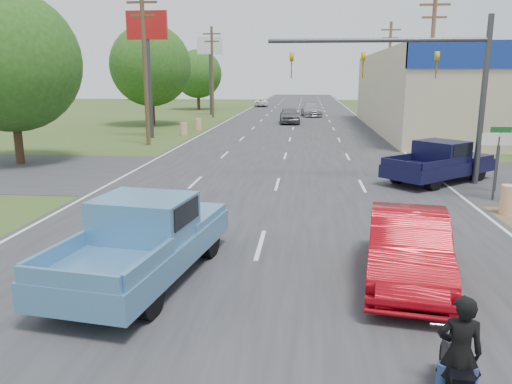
# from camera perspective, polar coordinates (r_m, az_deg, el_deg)

# --- Properties ---
(main_road) EXTENTS (15.00, 180.00, 0.02)m
(main_road) POSITION_cam_1_polar(r_m,az_deg,el_deg) (45.20, 4.25, 7.24)
(main_road) COLOR #2D2D30
(main_road) RESTS_ON ground
(cross_road) EXTENTS (120.00, 10.00, 0.02)m
(cross_road) POSITION_cam_1_polar(r_m,az_deg,el_deg) (23.42, 2.74, 1.90)
(cross_road) COLOR #2D2D30
(cross_road) RESTS_ON ground
(utility_pole_2) EXTENTS (2.00, 0.28, 10.00)m
(utility_pole_2) POSITION_cam_1_polar(r_m,az_deg,el_deg) (36.91, 19.32, 13.53)
(utility_pole_2) COLOR #4C3823
(utility_pole_2) RESTS_ON ground
(utility_pole_3) EXTENTS (2.00, 0.28, 10.00)m
(utility_pole_3) POSITION_cam_1_polar(r_m,az_deg,el_deg) (54.60, 14.92, 13.41)
(utility_pole_3) COLOR #4C3823
(utility_pole_3) RESTS_ON ground
(utility_pole_5) EXTENTS (2.00, 0.28, 10.00)m
(utility_pole_5) POSITION_cam_1_polar(r_m,az_deg,el_deg) (34.66, -12.59, 14.02)
(utility_pole_5) COLOR #4C3823
(utility_pole_5) RESTS_ON ground
(utility_pole_6) EXTENTS (2.00, 0.28, 10.00)m
(utility_pole_6) POSITION_cam_1_polar(r_m,az_deg,el_deg) (57.96, -5.02, 13.73)
(utility_pole_6) COLOR #4C3823
(utility_pole_6) RESTS_ON ground
(tree_0) EXTENTS (7.14, 7.14, 8.84)m
(tree_0) POSITION_cam_1_polar(r_m,az_deg,el_deg) (29.23, -26.30, 13.17)
(tree_0) COLOR #422D19
(tree_0) RESTS_ON ground
(tree_1) EXTENTS (7.56, 7.56, 9.36)m
(tree_1) POSITION_cam_1_polar(r_m,az_deg,el_deg) (49.21, -11.97, 13.95)
(tree_1) COLOR #422D19
(tree_1) RESTS_ON ground
(tree_2) EXTENTS (6.72, 6.72, 8.32)m
(tree_2) POSITION_cam_1_polar(r_m,az_deg,el_deg) (72.61, -6.66, 13.25)
(tree_2) COLOR #422D19
(tree_2) RESTS_ON ground
(tree_5) EXTENTS (7.98, 7.98, 9.88)m
(tree_5) POSITION_cam_1_polar(r_m,az_deg,el_deg) (104.04, 22.42, 12.79)
(tree_5) COLOR #422D19
(tree_5) RESTS_ON ground
(tree_6) EXTENTS (8.82, 8.82, 10.92)m
(tree_6) POSITION_cam_1_polar(r_m,az_deg,el_deg) (104.73, -11.92, 13.80)
(tree_6) COLOR #422D19
(tree_6) RESTS_ON ground
(barrel_0) EXTENTS (0.56, 0.56, 1.00)m
(barrel_0) POSITION_cam_1_polar(r_m,az_deg,el_deg) (18.71, 26.95, -0.82)
(barrel_0) COLOR orange
(barrel_0) RESTS_ON ground
(barrel_1) EXTENTS (0.56, 0.56, 1.00)m
(barrel_1) POSITION_cam_1_polar(r_m,az_deg,el_deg) (26.76, 21.36, 3.48)
(barrel_1) COLOR orange
(barrel_1) RESTS_ON ground
(barrel_2) EXTENTS (0.56, 0.56, 1.00)m
(barrel_2) POSITION_cam_1_polar(r_m,az_deg,el_deg) (40.34, -8.24, 7.15)
(barrel_2) COLOR orange
(barrel_2) RESTS_ON ground
(barrel_3) EXTENTS (0.56, 0.56, 1.00)m
(barrel_3) POSITION_cam_1_polar(r_m,az_deg,el_deg) (44.15, -6.61, 7.69)
(barrel_3) COLOR orange
(barrel_3) RESTS_ON ground
(pole_sign_left_near) EXTENTS (3.00, 0.35, 9.20)m
(pole_sign_left_near) POSITION_cam_1_polar(r_m,az_deg,el_deg) (38.85, -12.29, 16.63)
(pole_sign_left_near) COLOR #3F3F44
(pole_sign_left_near) RESTS_ON ground
(pole_sign_left_far) EXTENTS (3.00, 0.35, 9.20)m
(pole_sign_left_far) POSITION_cam_1_polar(r_m,az_deg,el_deg) (62.12, -5.29, 15.38)
(pole_sign_left_far) COLOR #3F3F44
(pole_sign_left_far) RESTS_ON ground
(lane_sign) EXTENTS (1.20, 0.08, 2.52)m
(lane_sign) POSITION_cam_1_polar(r_m,az_deg,el_deg) (20.38, 25.90, 4.34)
(lane_sign) COLOR #3F3F44
(lane_sign) RESTS_ON ground
(street_name_sign) EXTENTS (0.80, 0.08, 2.61)m
(street_name_sign) POSITION_cam_1_polar(r_m,az_deg,el_deg) (22.02, 25.99, 4.11)
(street_name_sign) COLOR #3F3F44
(street_name_sign) RESTS_ON ground
(signal_mast) EXTENTS (9.12, 0.40, 7.00)m
(signal_mast) POSITION_cam_1_polar(r_m,az_deg,el_deg) (22.44, 18.16, 13.11)
(signal_mast) COLOR #3F3F44
(signal_mast) RESTS_ON ground
(red_convertible) EXTENTS (2.37, 4.99, 1.58)m
(red_convertible) POSITION_cam_1_polar(r_m,az_deg,el_deg) (11.67, 16.96, -6.17)
(red_convertible) COLOR #990710
(red_convertible) RESTS_ON ground
(rider) EXTENTS (0.64, 0.46, 1.65)m
(rider) POSITION_cam_1_polar(r_m,az_deg,el_deg) (7.53, 22.16, -17.34)
(rider) COLOR black
(rider) RESTS_ON ground
(blue_pickup) EXTENTS (3.03, 6.00, 1.90)m
(blue_pickup) POSITION_cam_1_polar(r_m,az_deg,el_deg) (11.66, -12.46, -5.04)
(blue_pickup) COLOR black
(blue_pickup) RESTS_ON ground
(navy_pickup) EXTENTS (5.47, 5.23, 1.81)m
(navy_pickup) POSITION_cam_1_polar(r_m,az_deg,el_deg) (23.32, 20.40, 3.31)
(navy_pickup) COLOR black
(navy_pickup) RESTS_ON ground
(distant_car_grey) EXTENTS (2.28, 4.92, 1.63)m
(distant_car_grey) POSITION_cam_1_polar(r_m,az_deg,el_deg) (50.21, 3.86, 8.74)
(distant_car_grey) COLOR #5E5E64
(distant_car_grey) RESTS_ON ground
(distant_car_silver) EXTENTS (2.73, 5.46, 1.52)m
(distant_car_silver) POSITION_cam_1_polar(r_m,az_deg,el_deg) (59.90, 6.33, 9.32)
(distant_car_silver) COLOR #A3A2A7
(distant_car_silver) RESTS_ON ground
(distant_car_white) EXTENTS (2.51, 4.64, 1.24)m
(distant_car_white) POSITION_cam_1_polar(r_m,az_deg,el_deg) (79.45, 0.56, 10.17)
(distant_car_white) COLOR white
(distant_car_white) RESTS_ON ground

